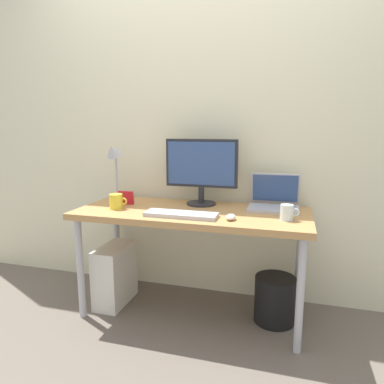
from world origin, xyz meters
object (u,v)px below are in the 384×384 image
at_px(monitor, 201,168).
at_px(coffee_mug, 116,201).
at_px(desk_lamp, 114,159).
at_px(photo_frame, 126,197).
at_px(wastebasket, 275,299).
at_px(desk, 192,220).
at_px(keyboard, 181,215).
at_px(computer_tower, 115,274).
at_px(laptop, 274,200).
at_px(glass_cup, 287,212).
at_px(mouse, 231,217).

height_order(monitor, coffee_mug, monitor).
xyz_separation_m(desk_lamp, photo_frame, (0.16, -0.13, -0.25)).
height_order(photo_frame, wastebasket, photo_frame).
relative_size(desk, monitor, 2.99).
xyz_separation_m(monitor, keyboard, (-0.03, -0.35, -0.24)).
height_order(coffee_mug, computer_tower, coffee_mug).
height_order(monitor, keyboard, monitor).
bearing_deg(desk, laptop, 21.27).
relative_size(desk, wastebasket, 4.96).
bearing_deg(coffee_mug, photo_frame, 90.03).
xyz_separation_m(glass_cup, photo_frame, (-1.08, 0.13, 0.00)).
bearing_deg(glass_cup, keyboard, -172.09).
bearing_deg(desk, mouse, -30.68).
bearing_deg(mouse, wastebasket, 37.78).
height_order(desk_lamp, coffee_mug, desk_lamp).
bearing_deg(laptop, photo_frame, -171.32).
bearing_deg(desk_lamp, laptop, 0.84).
distance_m(desk, glass_cup, 0.61).
bearing_deg(laptop, keyboard, -144.94).
height_order(monitor, laptop, monitor).
distance_m(keyboard, coffee_mug, 0.48).
relative_size(laptop, desk_lamp, 0.75).
xyz_separation_m(desk, monitor, (0.01, 0.18, 0.32)).
height_order(desk_lamp, photo_frame, desk_lamp).
bearing_deg(desk, photo_frame, 174.79).
bearing_deg(monitor, computer_tower, -161.04).
distance_m(coffee_mug, wastebasket, 1.21).
relative_size(desk_lamp, wastebasket, 1.43).
height_order(glass_cup, wastebasket, glass_cup).
xyz_separation_m(laptop, glass_cup, (0.09, -0.28, -0.01)).
height_order(mouse, coffee_mug, coffee_mug).
relative_size(desk, glass_cup, 13.55).
height_order(desk_lamp, wastebasket, desk_lamp).
distance_m(photo_frame, wastebasket, 1.20).
relative_size(keyboard, computer_tower, 1.05).
bearing_deg(laptop, desk, -158.73).
bearing_deg(coffee_mug, keyboard, -9.26).
height_order(glass_cup, computer_tower, glass_cup).
bearing_deg(desk, monitor, 85.41).
distance_m(desk, monitor, 0.37).
distance_m(laptop, coffee_mug, 1.04).
bearing_deg(keyboard, laptop, 35.06).
bearing_deg(glass_cup, laptop, 107.35).
bearing_deg(desk_lamp, keyboard, -29.31).
distance_m(keyboard, mouse, 0.30).
relative_size(mouse, photo_frame, 0.82).
relative_size(photo_frame, computer_tower, 0.26).
distance_m(desk_lamp, mouse, 1.03).
height_order(laptop, desk_lamp, desk_lamp).
height_order(desk, monitor, monitor).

